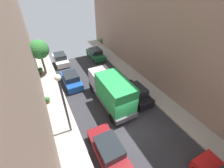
{
  "coord_description": "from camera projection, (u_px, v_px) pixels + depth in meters",
  "views": [
    {
      "loc": [
        -5.21,
        -6.65,
        10.81
      ],
      "look_at": [
        1.37,
        6.09,
        0.5
      ],
      "focal_mm": 24.09,
      "sensor_mm": 36.0,
      "label": 1
    }
  ],
  "objects": [
    {
      "name": "lamp_post",
      "position": [
        63.0,
        98.0,
        10.66
      ],
      "size": [
        0.44,
        0.44,
        5.57
      ],
      "color": "#333338",
      "rests_on": "sidewalk_left"
    },
    {
      "name": "potted_plant_1",
      "position": [
        101.0,
        41.0,
        28.81
      ],
      "size": [
        0.72,
        0.72,
        1.02
      ],
      "color": "#B2A899",
      "rests_on": "sidewalk_right"
    },
    {
      "name": "street_tree_0",
      "position": [
        39.0,
        50.0,
        18.32
      ],
      "size": [
        2.35,
        2.35,
        4.58
      ],
      "color": "brown",
      "rests_on": "sidewalk_left"
    },
    {
      "name": "parked_car_right_2",
      "position": [
        136.0,
        93.0,
        15.95
      ],
      "size": [
        1.78,
        4.2,
        1.57
      ],
      "color": "black",
      "rests_on": "ground"
    },
    {
      "name": "parked_car_left_1",
      "position": [
        109.0,
        150.0,
        10.72
      ],
      "size": [
        1.78,
        4.2,
        1.57
      ],
      "color": "maroon",
      "rests_on": "ground"
    },
    {
      "name": "parked_car_left_2",
      "position": [
        71.0,
        80.0,
        18.04
      ],
      "size": [
        1.78,
        4.2,
        1.57
      ],
      "color": "#194799",
      "rests_on": "ground"
    },
    {
      "name": "delivery_truck",
      "position": [
        111.0,
        90.0,
        14.63
      ],
      "size": [
        2.26,
        6.6,
        3.38
      ],
      "color": "#4C4C51",
      "rests_on": "ground"
    },
    {
      "name": "potted_plant_2",
      "position": [
        48.0,
        100.0,
        15.34
      ],
      "size": [
        0.48,
        0.48,
        0.74
      ],
      "color": "brown",
      "rests_on": "sidewalk_left"
    },
    {
      "name": "sidewalk_right",
      "position": [
        173.0,
        110.0,
        14.87
      ],
      "size": [
        2.0,
        44.0,
        0.15
      ],
      "primitive_type": "cube",
      "color": "#A8A399",
      "rests_on": "ground"
    },
    {
      "name": "ground",
      "position": [
        130.0,
        129.0,
        13.05
      ],
      "size": [
        32.0,
        32.0,
        0.0
      ],
      "primitive_type": "plane",
      "color": "#2D2D33"
    },
    {
      "name": "parked_car_left_3",
      "position": [
        60.0,
        59.0,
        22.5
      ],
      "size": [
        1.78,
        4.2,
        1.57
      ],
      "color": "white",
      "rests_on": "ground"
    },
    {
      "name": "potted_plant_0",
      "position": [
        41.0,
        70.0,
        19.85
      ],
      "size": [
        0.57,
        0.57,
        0.95
      ],
      "color": "brown",
      "rests_on": "sidewalk_left"
    },
    {
      "name": "parked_car_right_3",
      "position": [
        96.0,
        54.0,
        24.01
      ],
      "size": [
        1.78,
        4.2,
        1.57
      ],
      "color": "#1E6638",
      "rests_on": "ground"
    },
    {
      "name": "sidewalk_left",
      "position": [
        73.0,
        154.0,
        11.15
      ],
      "size": [
        2.0,
        44.0,
        0.15
      ],
      "primitive_type": "cube",
      "color": "#A8A399",
      "rests_on": "ground"
    }
  ]
}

